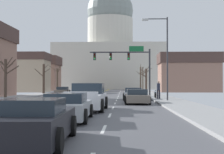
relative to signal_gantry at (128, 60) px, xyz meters
The scene contains 24 objects.
ground 13.81m from the signal_gantry, 111.36° to the right, with size 20.00×180.00×0.20m.
signal_gantry is the anchor object (origin of this frame).
street_lamp_right 13.20m from the signal_gantry, 76.17° to the right, with size 2.35×0.24×7.59m.
capitol_building 60.76m from the signal_gantry, 94.49° to the left, with size 33.41×19.94×34.22m.
sedan_near_00 5.44m from the signal_gantry, 81.93° to the right, with size 2.05×4.41×1.19m.
sedan_near_01 10.38m from the signal_gantry, 87.43° to the right, with size 2.05×4.58×1.25m.
sedan_near_02 16.13m from the signal_gantry, 87.86° to the right, with size 2.12×4.62×1.19m.
pickup_truck_near_03 23.07m from the signal_gantry, 96.98° to the right, with size 2.39×5.37×1.67m.
sedan_near_04 28.76m from the signal_gantry, 96.06° to the right, with size 2.06×4.64×1.23m.
sedan_near_05 34.42m from the signal_gantry, 94.96° to the right, with size 2.10×4.50×1.24m.
sedan_oncoming_00 13.51m from the signal_gantry, 141.43° to the left, with size 2.13×4.25×1.18m.
sedan_oncoming_01 22.27m from the signal_gantry, 107.93° to the left, with size 1.93×4.54×1.18m.
sedan_oncoming_02 35.52m from the signal_gantry, 100.61° to the left, with size 2.14×4.55×1.26m.
flank_building_01 42.32m from the signal_gantry, 123.09° to the left, with size 14.33×8.27×8.20m.
flank_building_02 30.04m from the signal_gantry, 132.69° to the left, with size 9.75×6.60×7.78m.
flank_building_03 26.18m from the signal_gantry, 61.73° to the left, with size 11.93×7.16×7.71m.
bare_tree_00 20.49m from the signal_gantry, 79.34° to the left, with size 2.45×1.50×5.21m.
bare_tree_01 15.51m from the signal_gantry, 148.01° to the left, with size 2.10×1.78×4.60m.
bare_tree_02 38.72m from the signal_gantry, 84.54° to the left, with size 1.86×2.08×6.34m.
bare_tree_03 15.40m from the signal_gantry, 151.94° to the right, with size 2.59×1.62×4.38m.
bare_tree_04 34.20m from the signal_gantry, 83.24° to the left, with size 2.29×2.14×5.44m.
bare_tree_05 21.96m from the signal_gantry, 125.84° to the left, with size 2.32×2.43×4.91m.
pedestrian_00 10.75m from the signal_gantry, 72.77° to the right, with size 0.35×0.34×1.78m.
bicycle_parked 9.72m from the signal_gantry, 71.19° to the right, with size 0.12×1.77×0.85m.
Camera 1 is at (4.22, -30.84, 1.64)m, focal length 52.89 mm.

